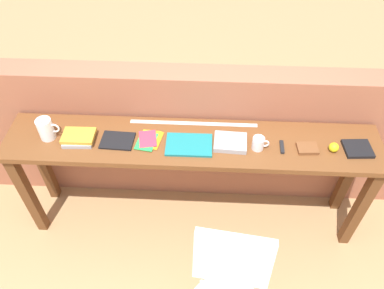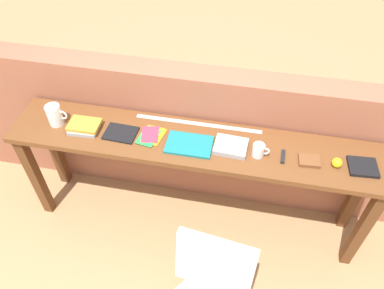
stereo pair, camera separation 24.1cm
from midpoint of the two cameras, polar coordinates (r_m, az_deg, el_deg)
The scene contains 15 objects.
ground_plane at distance 2.99m, azimuth 1.43°, elevation -15.63°, with size 40.00×40.00×0.00m, color tan.
brick_wall_back at distance 2.90m, azimuth 3.86°, elevation 1.14°, with size 6.00×0.20×1.19m, color #9E5B42.
sideboard at distance 2.56m, azimuth 2.91°, elevation -1.83°, with size 2.50×0.44×0.88m.
pitcher_white at distance 2.65m, azimuth -17.79°, elevation 4.19°, with size 0.14×0.10×0.18m.
book_stack_leftmost at distance 2.59m, azimuth -13.56°, elevation 2.57°, with size 0.21×0.16×0.05m.
magazine_cycling at distance 2.52m, azimuth -8.16°, elevation 1.59°, with size 0.21×0.16×0.01m, color black.
pamphlet_pile_colourful at distance 2.49m, azimuth -3.49°, elevation 1.25°, with size 0.18×0.21×0.01m.
book_open_centre at distance 2.42m, azimuth 2.41°, elevation -0.14°, with size 0.30×0.20×0.02m, color #19757A.
book_grey_hardcover at distance 2.42m, azimuth 8.77°, elevation -0.43°, with size 0.21×0.17×0.04m, color #9E9EA3.
mug at distance 2.40m, azimuth 12.99°, elevation -1.01°, with size 0.11×0.08×0.09m.
multitool_folded at distance 2.45m, azimuth 16.45°, elevation -1.92°, with size 0.02×0.11×0.02m, color black.
leather_journal_brown at distance 2.47m, azimuth 20.13°, elevation -2.49°, with size 0.13×0.10×0.02m, color brown.
sports_ball_small at distance 2.50m, azimuth 23.85°, elevation -2.70°, with size 0.06×0.06×0.06m, color yellow.
book_repair_rightmost at distance 2.57m, azimuth 27.08°, elevation -3.20°, with size 0.17×0.15×0.02m, color black.
ruler_metal_back_edge at distance 2.58m, azimuth 3.71°, elevation 3.03°, with size 0.88×0.03×0.00m, color silver.
Camera 2 is at (0.32, -1.39, 2.64)m, focal length 35.00 mm.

